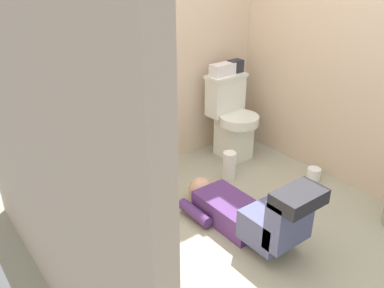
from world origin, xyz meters
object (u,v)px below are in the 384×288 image
at_px(soap_dispenser, 41,98).
at_px(bottle_blue, 54,98).
at_px(person_plumber, 249,212).
at_px(bottle_green, 68,97).
at_px(bottle_white, 85,91).
at_px(faucet, 69,94).
at_px(toilet_paper_roll, 314,174).
at_px(tissue_box, 223,69).
at_px(toilet, 231,118).
at_px(bottle_clear, 71,87).
at_px(vanity_cabinet, 87,163).
at_px(paper_towel_roll, 229,165).
at_px(toiletry_bag, 235,66).

relative_size(soap_dispenser, bottle_blue, 1.60).
height_order(person_plumber, bottle_green, bottle_green).
bearing_deg(soap_dispenser, bottle_white, -0.90).
height_order(soap_dispenser, bottle_white, soap_dispenser).
xyz_separation_m(faucet, toilet_paper_roll, (1.68, -0.81, -0.82)).
bearing_deg(tissue_box, soap_dispenser, -177.66).
height_order(toilet, bottle_blue, bottle_blue).
height_order(faucet, bottle_green, bottle_green).
bearing_deg(person_plumber, bottle_clear, 124.65).
bearing_deg(bottle_white, vanity_cabinet, -128.47).
distance_m(toilet, person_plumber, 1.19).
bearing_deg(toilet, person_plumber, -126.31).
bearing_deg(vanity_cabinet, bottle_blue, 133.01).
height_order(person_plumber, paper_towel_roll, person_plumber).
xyz_separation_m(toiletry_bag, bottle_clear, (-1.51, -0.03, 0.10)).
xyz_separation_m(person_plumber, tissue_box, (0.65, 1.04, 0.62)).
xyz_separation_m(vanity_cabinet, bottle_clear, (0.02, 0.17, 0.49)).
distance_m(bottle_blue, bottle_green, 0.10).
bearing_deg(bottle_green, soap_dispenser, 157.84).
height_order(vanity_cabinet, person_plumber, vanity_cabinet).
relative_size(person_plumber, bottle_clear, 6.22).
distance_m(toilet, tissue_box, 0.44).
relative_size(person_plumber, bottle_green, 8.99).
bearing_deg(bottle_blue, toilet, -0.87).
xyz_separation_m(soap_dispenser, bottle_blue, (0.08, -0.00, -0.02)).
bearing_deg(bottle_white, soap_dispenser, 179.10).
distance_m(faucet, bottle_white, 0.10).
relative_size(tissue_box, paper_towel_roll, 0.92).
height_order(toilet, toilet_paper_roll, toilet).
distance_m(toiletry_bag, toilet_paper_roll, 1.15).
bearing_deg(toilet_paper_roll, person_plumber, -168.65).
height_order(faucet, bottle_blue, bottle_blue).
relative_size(vanity_cabinet, paper_towel_roll, 3.44).
xyz_separation_m(tissue_box, bottle_green, (-1.42, -0.13, 0.08)).
relative_size(vanity_cabinet, tissue_box, 3.73).
distance_m(tissue_box, toiletry_bag, 0.15).
distance_m(toiletry_bag, paper_towel_roll, 0.90).
relative_size(tissue_box, bottle_white, 1.95).
height_order(bottle_green, bottle_white, bottle_green).
bearing_deg(vanity_cabinet, toilet_paper_roll, -21.53).
xyz_separation_m(toiletry_bag, bottle_green, (-1.57, -0.13, 0.07)).
bearing_deg(faucet, paper_towel_roll, -17.97).
relative_size(vanity_cabinet, toiletry_bag, 6.61).
bearing_deg(soap_dispenser, bottle_green, -22.16).
distance_m(faucet, bottle_clear, 0.05).
xyz_separation_m(toilet, toilet_paper_roll, (0.25, -0.76, -0.32)).
bearing_deg(tissue_box, toilet_paper_roll, -70.90).
height_order(vanity_cabinet, soap_dispenser, soap_dispenser).
distance_m(faucet, toilet_paper_roll, 2.03).
bearing_deg(paper_towel_roll, bottle_clear, 160.72).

